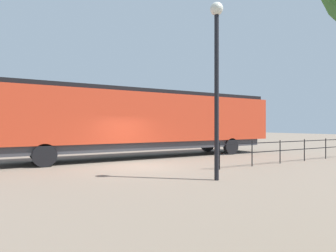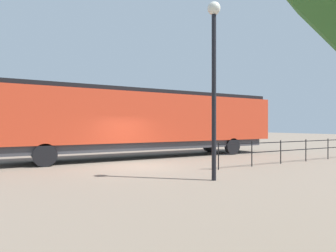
# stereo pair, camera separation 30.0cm
# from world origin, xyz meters

# --- Properties ---
(ground_plane) EXTENTS (120.00, 120.00, 0.00)m
(ground_plane) POSITION_xyz_m (0.00, 0.00, 0.00)
(ground_plane) COLOR #756656
(locomotive) EXTENTS (2.84, 18.11, 4.07)m
(locomotive) POSITION_xyz_m (-3.30, 2.54, 2.29)
(locomotive) COLOR red
(locomotive) RESTS_ON ground_plane
(lamp_post) EXTENTS (0.46, 0.46, 6.33)m
(lamp_post) POSITION_xyz_m (4.43, 1.07, 4.21)
(lamp_post) COLOR black
(lamp_post) RESTS_ON ground_plane
(platform_fence) EXTENTS (0.05, 10.12, 1.20)m
(platform_fence) POSITION_xyz_m (2.63, 7.77, 0.78)
(platform_fence) COLOR black
(platform_fence) RESTS_ON ground_plane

